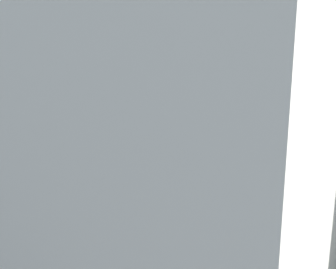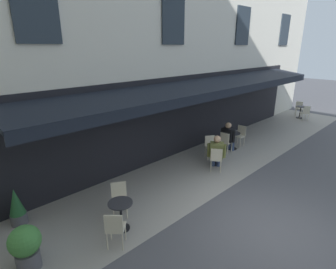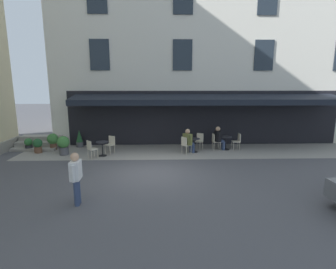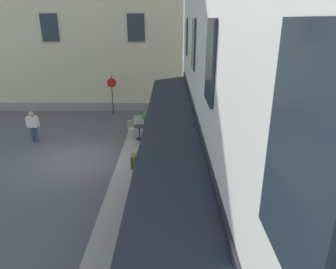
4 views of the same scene
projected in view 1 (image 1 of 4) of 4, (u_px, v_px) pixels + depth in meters
name	position (u px, v px, depth m)	size (l,w,h in m)	color
ground_plane	(227.00, 149.00, 18.59)	(70.00, 70.00, 0.00)	#4C4C51
sidewalk_cafe_terrace	(131.00, 157.00, 17.34)	(20.50, 3.20, 0.01)	gray
cafe_table_near_entrance	(264.00, 160.00, 15.07)	(0.60, 0.60, 0.75)	black
cafe_chair_cream_under_awning	(279.00, 158.00, 15.21)	(0.57, 0.57, 0.91)	beige
cafe_chair_cream_corner_right	(252.00, 161.00, 14.77)	(0.55, 0.55, 0.91)	beige
cafe_table_mid_terrace	(153.00, 148.00, 16.90)	(0.60, 0.60, 0.75)	black
cafe_chair_cream_by_window	(168.00, 147.00, 16.95)	(0.56, 0.56, 0.91)	beige
cafe_chair_cream_corner_left	(140.00, 149.00, 16.61)	(0.55, 0.55, 0.91)	beige
cafe_table_streetside	(115.00, 145.00, 17.44)	(0.60, 0.60, 0.75)	black
cafe_chair_cream_near_door	(126.00, 145.00, 17.16)	(0.43, 0.43, 0.91)	beige
cafe_chair_cream_kerbside	(104.00, 142.00, 17.73)	(0.41, 0.41, 0.91)	beige
cafe_table_far_end	(7.00, 128.00, 21.23)	(0.60, 0.60, 0.75)	black
cafe_chair_cream_back_row	(19.00, 126.00, 21.38)	(0.57, 0.57, 0.91)	beige
seated_patron_in_black	(122.00, 142.00, 17.22)	(0.57, 0.67, 1.32)	navy
seated_companion_in_olive	(163.00, 143.00, 16.89)	(0.65, 0.63, 1.32)	navy
walking_pedestrian_in_white	(288.00, 125.00, 19.71)	(0.29, 0.68, 1.65)	navy
potted_plant_by_steps	(318.00, 169.00, 13.80)	(0.62, 0.62, 0.98)	#4C4C51
potted_plant_under_sign	(298.00, 183.00, 12.55)	(0.40, 0.40, 0.99)	#4C4C51
parked_car_grey	(143.00, 111.00, 25.39)	(4.40, 2.04, 1.33)	slate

